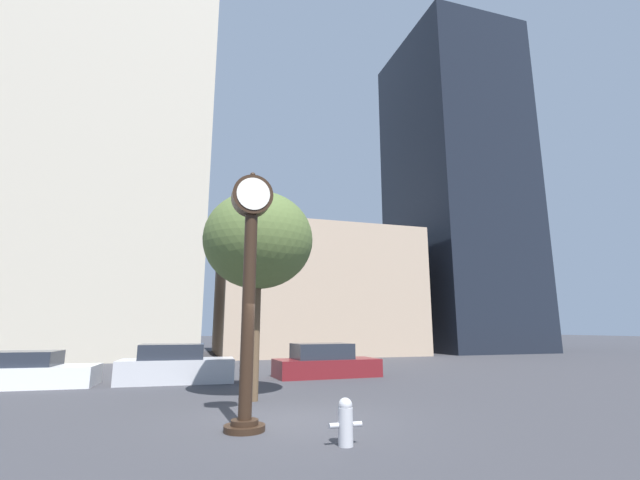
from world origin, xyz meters
TOP-DOWN VIEW (x-y plane):
  - ground_plane at (0.00, 0.00)m, footprint 200.00×200.00m
  - building_tall_tower at (-8.72, 24.00)m, footprint 14.43×12.00m
  - building_storefront_row at (7.22, 24.00)m, footprint 14.78×12.00m
  - building_glass_modern at (21.49, 24.00)m, footprint 9.63×12.00m
  - street_clock at (-1.19, -0.66)m, footprint 0.88×0.82m
  - car_white at (-7.80, 7.91)m, footprint 4.83×2.02m
  - car_silver at (-2.70, 7.73)m, footprint 4.21×1.89m
  - car_maroon at (3.25, 7.92)m, footprint 4.40×2.02m
  - fire_hydrant_near at (0.35, -2.27)m, footprint 0.60×0.26m
  - bare_tree at (-0.49, 2.83)m, footprint 3.26×3.26m

SIDE VIEW (x-z plane):
  - ground_plane at x=0.00m, z-range 0.00..0.00m
  - fire_hydrant_near at x=0.35m, z-range 0.01..0.81m
  - car_white at x=-7.80m, z-range -0.10..1.11m
  - car_maroon at x=3.25m, z-range -0.12..1.25m
  - car_silver at x=-2.70m, z-range -0.11..1.30m
  - street_clock at x=-1.19m, z-range 0.39..5.81m
  - bare_tree at x=-0.49m, z-range 1.55..7.61m
  - building_storefront_row at x=7.22m, z-range 0.00..9.46m
  - building_glass_modern at x=21.49m, z-range 0.00..30.08m
  - building_tall_tower at x=-8.72m, z-range 0.00..33.21m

